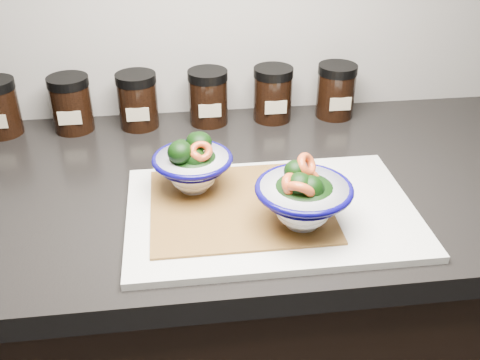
{
  "coord_description": "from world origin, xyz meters",
  "views": [
    {
      "loc": [
        -0.09,
        0.61,
        1.4
      ],
      "look_at": [
        -0.0,
        1.35,
        0.96
      ],
      "focal_mm": 42.0,
      "sensor_mm": 36.0,
      "label": 1
    }
  ],
  "objects": [
    {
      "name": "countertop",
      "position": [
        0.0,
        1.45,
        0.88
      ],
      "size": [
        3.5,
        0.6,
        0.04
      ],
      "primitive_type": "cube",
      "color": "black",
      "rests_on": "cabinet"
    },
    {
      "name": "cutting_board",
      "position": [
        0.05,
        1.33,
        0.91
      ],
      "size": [
        0.45,
        0.3,
        0.01
      ],
      "primitive_type": "cube",
      "color": "silver",
      "rests_on": "countertop"
    },
    {
      "name": "spice_jar_d",
      "position": [
        -0.02,
        1.69,
        0.96
      ],
      "size": [
        0.08,
        0.08,
        0.11
      ],
      "color": "black",
      "rests_on": "countertop"
    },
    {
      "name": "spice_jar_f",
      "position": [
        0.25,
        1.69,
        0.96
      ],
      "size": [
        0.08,
        0.08,
        0.11
      ],
      "color": "black",
      "rests_on": "countertop"
    },
    {
      "name": "bowl_right",
      "position": [
        0.08,
        1.28,
        0.96
      ],
      "size": [
        0.14,
        0.14,
        0.11
      ],
      "rotation": [
        0.0,
        0.0,
        0.31
      ],
      "color": "white",
      "rests_on": "bamboo_mat"
    },
    {
      "name": "spice_jar_c",
      "position": [
        -0.17,
        1.69,
        0.96
      ],
      "size": [
        0.08,
        0.08,
        0.11
      ],
      "color": "black",
      "rests_on": "countertop"
    },
    {
      "name": "bowl_left",
      "position": [
        -0.07,
        1.4,
        0.96
      ],
      "size": [
        0.13,
        0.13,
        0.1
      ],
      "rotation": [
        0.0,
        0.0,
        0.11
      ],
      "color": "white",
      "rests_on": "bamboo_mat"
    },
    {
      "name": "bamboo_mat",
      "position": [
        -0.0,
        1.35,
        0.91
      ],
      "size": [
        0.28,
        0.24,
        0.0
      ],
      "primitive_type": "cube",
      "color": "olive",
      "rests_on": "cutting_board"
    },
    {
      "name": "spice_jar_b",
      "position": [
        -0.3,
        1.69,
        0.96
      ],
      "size": [
        0.08,
        0.08,
        0.11
      ],
      "color": "black",
      "rests_on": "countertop"
    },
    {
      "name": "spice_jar_e",
      "position": [
        0.11,
        1.69,
        0.96
      ],
      "size": [
        0.08,
        0.08,
        0.11
      ],
      "color": "black",
      "rests_on": "countertop"
    }
  ]
}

